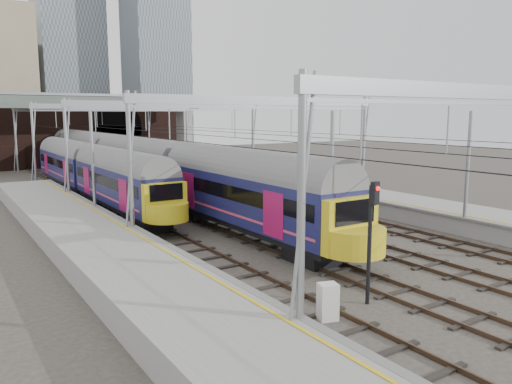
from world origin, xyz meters
TOP-DOWN VIEW (x-y plane):
  - ground at (0.00, 0.00)m, footprint 160.00×160.00m
  - platform_left at (-10.18, 2.50)m, footprint 4.32×55.00m
  - platform_right at (10.18, -1.50)m, footprint 4.32×47.00m
  - tracks at (0.00, 15.00)m, footprint 14.40×80.00m
  - overhead_line at (0.00, 21.49)m, footprint 16.80×80.00m
  - retaining_wall at (1.40, 51.93)m, footprint 28.00×2.75m
  - overbridge at (0.00, 46.00)m, footprint 28.00×3.00m
  - city_skyline at (2.73, 70.48)m, footprint 37.50×27.50m
  - train_main at (-2.00, 31.75)m, footprint 2.90×67.03m
  - train_second at (-6.00, 23.69)m, footprint 2.60×30.06m
  - signal_near_left at (-3.75, -4.39)m, footprint 0.35×0.45m
  - signal_near_centre at (-0.93, 1.72)m, footprint 0.36×0.46m
  - relay_cabinet at (-5.91, -4.60)m, footprint 0.75×0.69m
  - equip_cover_a at (2.10, 1.58)m, footprint 1.03×0.83m
  - equip_cover_b at (-0.10, 3.25)m, footprint 1.03×0.83m
  - equip_cover_c at (5.15, 5.99)m, footprint 0.99×0.78m

SIDE VIEW (x-z plane):
  - ground at x=0.00m, z-range 0.00..0.00m
  - tracks at x=0.00m, z-range -0.09..0.13m
  - equip_cover_c at x=5.15m, z-range 0.00..0.11m
  - equip_cover_b at x=-0.10m, z-range 0.00..0.11m
  - equip_cover_a at x=2.10m, z-range 0.00..0.11m
  - platform_left at x=-10.18m, z-range -0.01..1.11m
  - platform_right at x=10.18m, z-range -0.01..1.11m
  - relay_cabinet at x=-5.91m, z-range 0.00..1.25m
  - train_second at x=-6.00m, z-range 0.09..4.63m
  - train_main at x=-2.00m, z-range 0.07..5.03m
  - signal_near_left at x=-3.75m, z-range 0.62..5.13m
  - signal_near_centre at x=-0.93m, z-range 0.63..5.32m
  - retaining_wall at x=1.40m, z-range -0.17..8.83m
  - overhead_line at x=0.00m, z-range 2.57..10.57m
  - overbridge at x=0.00m, z-range 2.64..11.89m
  - city_skyline at x=2.73m, z-range -12.91..47.09m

